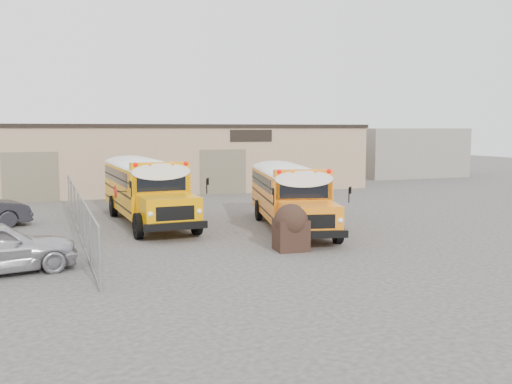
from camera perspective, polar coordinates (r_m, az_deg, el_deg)
name	(u,v)px	position (r m, az deg, el deg)	size (l,w,h in m)	color
ground	(240,238)	(23.01, -1.64, -4.59)	(120.00, 120.00, 0.00)	#393634
warehouse	(150,156)	(42.05, -10.59, 3.52)	(30.20, 10.20, 4.67)	#9B8360
chainlink_fence	(79,213)	(24.65, -17.31, -2.02)	(0.07, 18.07, 1.81)	gray
distant_building_right	(398,152)	(55.19, 14.01, 3.90)	(10.00, 8.00, 4.40)	gray
school_bus_left	(123,175)	(33.42, -13.13, 1.67)	(3.18, 10.34, 3.00)	#EC9700
school_bus_right	(270,179)	(31.09, 1.40, 1.28)	(4.45, 9.85, 2.80)	orange
tarp_bundle	(291,227)	(20.54, 3.52, -3.47)	(1.24, 1.24, 1.69)	black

